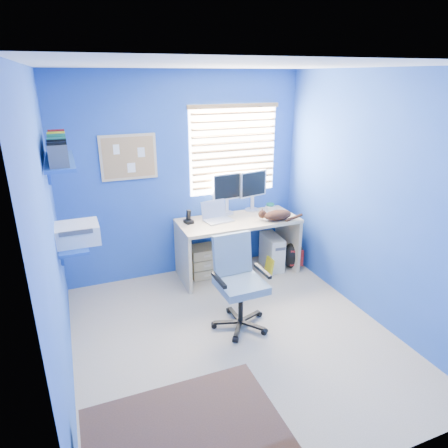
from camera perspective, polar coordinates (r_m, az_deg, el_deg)
name	(u,v)px	position (r m, az deg, el deg)	size (l,w,h in m)	color
floor	(234,337)	(4.10, 1.48, -15.87)	(3.00, 3.20, 0.00)	#BBAA94
ceiling	(237,65)	(3.30, 1.90, 21.70)	(3.00, 3.20, 0.00)	white
wall_back	(184,177)	(4.95, -5.74, 6.63)	(3.00, 0.01, 2.50)	#204BAF
wall_front	(355,313)	(2.27, 18.22, -12.03)	(3.00, 0.01, 2.50)	#204BAF
wall_left	(51,244)	(3.25, -23.42, -2.58)	(0.01, 3.20, 2.50)	#204BAF
wall_right	(372,200)	(4.30, 20.39, 3.26)	(0.01, 3.20, 2.50)	#204BAF
desk	(238,247)	(5.12, 1.99, -3.24)	(1.50, 0.65, 0.74)	tan
laptop	(218,212)	(4.89, -0.85, 1.66)	(0.33, 0.26, 0.22)	silver
monitor_left	(227,194)	(5.09, 0.39, 4.33)	(0.40, 0.12, 0.54)	silver
monitor_right	(252,191)	(5.24, 4.09, 4.75)	(0.40, 0.12, 0.54)	silver
phone	(189,217)	(4.84, -5.09, 1.07)	(0.09, 0.11, 0.17)	black
mug	(270,207)	(5.31, 6.61, 2.41)	(0.10, 0.09, 0.10)	#16654C
cd_spindle	(270,209)	(5.29, 6.61, 2.16)	(0.13, 0.13, 0.07)	silver
cat	(278,215)	(4.97, 7.70, 1.26)	(0.36, 0.19, 0.13)	black
tower_pc	(272,252)	(5.36, 6.84, -3.95)	(0.19, 0.44, 0.45)	beige
drawer_boxes	(204,261)	(5.12, -2.89, -5.30)	(0.35, 0.28, 0.41)	tan
yellow_book	(269,267)	(5.18, 6.47, -6.10)	(0.03, 0.17, 0.24)	yellow
backpack	(293,255)	(5.40, 9.84, -4.41)	(0.31, 0.23, 0.36)	black
office_chair	(239,294)	(4.10, 2.12, -9.94)	(0.56, 0.56, 0.94)	black
window_blinds	(234,150)	(5.07, 1.42, 10.53)	(1.15, 0.05, 1.10)	white
corkboard	(129,157)	(4.73, -13.46, 9.25)	(0.64, 0.02, 0.52)	tan
wall_shelves	(66,192)	(3.90, -21.60, 4.25)	(0.42, 0.90, 1.05)	#1D49A9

